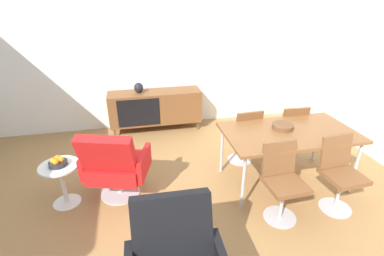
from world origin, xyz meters
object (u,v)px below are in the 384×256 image
Objects in this scene: vase_cobalt at (139,88)px; dining_table at (289,134)px; wooden_bowl_on_table at (283,127)px; fruit_bowl at (58,162)px; dining_chair_back_left at (244,134)px; dining_chair_front_left at (282,179)px; dining_chair_front_right at (340,172)px; sideboard at (155,107)px; lounge_chair_red at (115,164)px; dining_chair_back_right at (289,129)px; side_table_round at (62,180)px.

dining_table is (1.73, -1.95, -0.11)m from vase_cobalt.
wooden_bowl_on_table is 2.68m from fruit_bowl.
dining_chair_back_left reaches higher than fruit_bowl.
vase_cobalt is 2.88m from dining_chair_front_left.
dining_table is 0.70m from dining_chair_back_left.
dining_chair_front_right is at bearing -13.13° from fruit_bowl.
sideboard is 3.09m from dining_chair_front_right.
lounge_chair_red is at bearing 176.50° from dining_table.
fruit_bowl is at bearing 178.38° from wooden_bowl_on_table.
dining_chair_back_right is at bearing 9.93° from lounge_chair_red.
dining_chair_front_right is (0.69, -1.12, 0.00)m from dining_chair_back_left.
wooden_bowl_on_table is 0.30× the size of dining_chair_back_left.
lounge_chair_red reaches higher than wooden_bowl_on_table.
vase_cobalt is at bearing 78.12° from lounge_chair_red.
lounge_chair_red is at bearing -101.88° from vase_cobalt.
vase_cobalt is 0.21× the size of dining_chair_front_right.
dining_chair_back_left is 1.65× the size of side_table_round.
side_table_round is (-3.06, -0.40, -0.15)m from dining_chair_back_right.
wooden_bowl_on_table is 0.27× the size of lounge_chair_red.
vase_cobalt is at bearing 179.59° from sideboard.
wooden_bowl_on_table is 0.30× the size of dining_chair_back_right.
fruit_bowl is at bearing 166.87° from dining_chair_front_right.
lounge_chair_red reaches higher than dining_chair_back_left.
vase_cobalt is 2.61m from dining_table.
dining_chair_back_left reaches higher than side_table_round.
side_table_round is (-3.06, 0.72, -0.15)m from dining_chair_front_right.
dining_chair_back_right is at bearing -0.00° from dining_chair_back_left.
side_table_round is (-2.37, -0.40, -0.15)m from dining_chair_back_left.
dining_chair_back_right and dining_chair_front_left have the same top height.
dining_chair_front_right is 0.90× the size of lounge_chair_red.
vase_cobalt is 3.27m from dining_chair_front_right.
wooden_bowl_on_table is 0.64m from dining_chair_back_left.
wooden_bowl_on_table is (-0.05, 0.08, 0.07)m from dining_table.
dining_chair_front_left is at bearing 180.00° from dining_chair_front_right.
wooden_bowl_on_table reaches higher than sideboard.
wooden_bowl_on_table is at bearing 121.76° from dining_table.
dining_chair_back_right is (0.40, 0.48, -0.30)m from wooden_bowl_on_table.
dining_table is 1.87× the size of dining_chair_back_right.
dining_chair_back_right is at bearing 57.95° from dining_chair_front_left.
dining_table is 0.12m from wooden_bowl_on_table.
dining_chair_front_left is at bearing -122.24° from dining_table.
fruit_bowl is (-2.37, 0.71, 0.09)m from dining_chair_front_left.
dining_chair_back_left is (1.12, -1.39, 0.03)m from sideboard.
wooden_bowl_on_table is at bearing -1.34° from lounge_chair_red.
side_table_round is at bearing -170.37° from dining_chair_back_left.
dining_chair_back_right is at bearing 58.15° from dining_table.
lounge_chair_red is (-2.11, 0.13, -0.23)m from dining_table.
dining_chair_front_left is at bearing -16.84° from side_table_round.
dining_table is at bearing -3.28° from fruit_bowl.
vase_cobalt is at bearing 146.13° from dining_chair_back_right.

